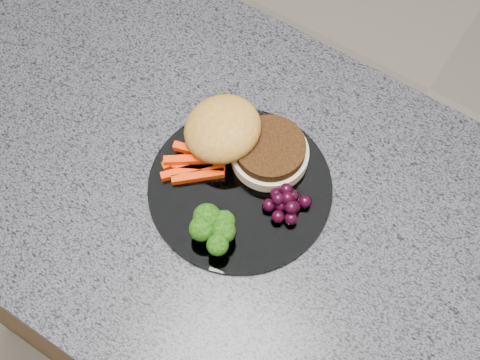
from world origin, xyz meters
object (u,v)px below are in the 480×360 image
object	(u,v)px
burger	(239,139)
grape_bunch	(286,203)
island_cabinet	(263,311)
plate	(240,187)

from	to	relation	value
burger	grape_bunch	bearing A→B (deg)	-44.66
island_cabinet	burger	world-z (taller)	burger
plate	grape_bunch	bearing A→B (deg)	6.21
burger	plate	bearing A→B (deg)	-77.65
grape_bunch	plate	bearing A→B (deg)	-173.79
island_cabinet	burger	size ratio (longest dim) A/B	5.60
island_cabinet	grape_bunch	world-z (taller)	grape_bunch
island_cabinet	grape_bunch	distance (m)	0.49
island_cabinet	grape_bunch	size ratio (longest dim) A/B	20.83
burger	grape_bunch	xyz separation A→B (m)	(0.10, -0.04, -0.01)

